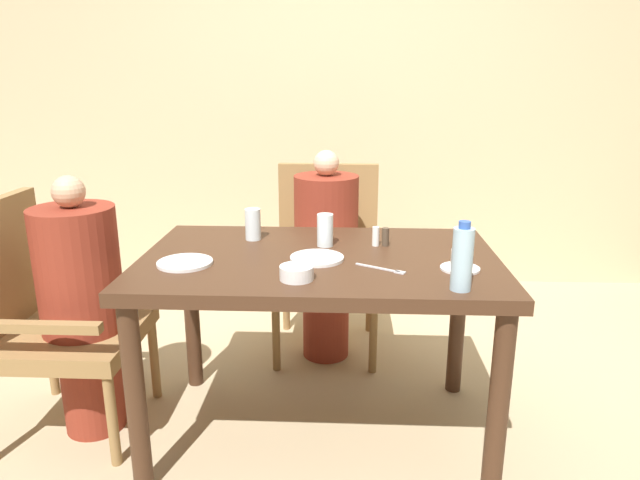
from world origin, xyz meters
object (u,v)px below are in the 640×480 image
object	(u,v)px
plate_main_left	(317,258)
water_bottle	(462,258)
bowl_small	(297,273)
glass_tall_near	(325,230)
diner_in_far_chair	(326,254)
chair_far_side	(327,253)
plate_main_right	(185,263)
glass_tall_mid	(253,224)
chair_left_side	(47,313)
teacup_with_saucer	(460,262)
diner_in_left_chair	(83,305)

from	to	relation	value
plate_main_left	water_bottle	world-z (taller)	water_bottle
bowl_small	glass_tall_near	world-z (taller)	glass_tall_near
diner_in_far_chair	plate_main_left	bearing A→B (deg)	-90.55
glass_tall_near	chair_far_side	bearing A→B (deg)	91.29
plate_main_left	glass_tall_near	world-z (taller)	glass_tall_near
plate_main_right	glass_tall_mid	distance (m)	0.39
chair_left_side	plate_main_left	size ratio (longest dim) A/B	4.85
teacup_with_saucer	glass_tall_mid	size ratio (longest dim) A/B	1.06
bowl_small	glass_tall_mid	bearing A→B (deg)	115.04
plate_main_right	water_bottle	size ratio (longest dim) A/B	0.89
chair_left_side	glass_tall_mid	distance (m)	0.90
chair_far_side	bowl_small	world-z (taller)	chair_far_side
teacup_with_saucer	glass_tall_near	xyz separation A→B (m)	(-0.49, 0.27, 0.04)
diner_in_far_chair	glass_tall_near	world-z (taller)	diner_in_far_chair
plate_main_left	teacup_with_saucer	bearing A→B (deg)	-9.82
chair_left_side	water_bottle	bearing A→B (deg)	-12.09
diner_in_left_chair	chair_far_side	size ratio (longest dim) A/B	1.10
plate_main_left	glass_tall_mid	distance (m)	0.39
water_bottle	diner_in_left_chair	bearing A→B (deg)	166.65
glass_tall_near	plate_main_right	bearing A→B (deg)	-152.60
chair_left_side	plate_main_right	size ratio (longest dim) A/B	4.85
chair_far_side	diner_in_left_chair	bearing A→B (deg)	-138.11
chair_far_side	glass_tall_near	xyz separation A→B (m)	(0.02, -0.71, 0.32)
plate_main_left	bowl_small	world-z (taller)	bowl_small
chair_far_side	plate_main_right	distance (m)	1.12
chair_left_side	bowl_small	xyz separation A→B (m)	(1.03, -0.26, 0.28)
diner_in_left_chair	chair_far_side	xyz separation A→B (m)	(0.95, 0.85, -0.04)
chair_left_side	bowl_small	distance (m)	1.10
teacup_with_saucer	water_bottle	world-z (taller)	water_bottle
diner_in_left_chair	glass_tall_mid	world-z (taller)	diner_in_left_chair
bowl_small	glass_tall_mid	world-z (taller)	glass_tall_mid
chair_left_side	diner_in_left_chair	size ratio (longest dim) A/B	0.91
plate_main_right	glass_tall_near	world-z (taller)	glass_tall_near
water_bottle	plate_main_right	bearing A→B (deg)	167.52
diner_in_left_chair	teacup_with_saucer	world-z (taller)	diner_in_left_chair
chair_left_side	diner_in_far_chair	distance (m)	1.30
water_bottle	glass_tall_mid	xyz separation A→B (m)	(-0.75, 0.55, -0.04)
bowl_small	diner_in_far_chair	bearing A→B (deg)	86.20
bowl_small	water_bottle	size ratio (longest dim) A/B	0.51
chair_left_side	diner_in_left_chair	world-z (taller)	diner_in_left_chair
chair_far_side	glass_tall_mid	xyz separation A→B (m)	(-0.29, -0.64, 0.32)
diner_in_left_chair	bowl_small	world-z (taller)	diner_in_left_chair
glass_tall_mid	glass_tall_near	bearing A→B (deg)	-14.61
chair_left_side	chair_far_side	xyz separation A→B (m)	(1.10, 0.85, 0.00)
diner_in_left_chair	chair_far_side	world-z (taller)	diner_in_left_chair
teacup_with_saucer	water_bottle	bearing A→B (deg)	-100.46
plate_main_right	plate_main_left	bearing A→B (deg)	9.24
plate_main_left	plate_main_right	distance (m)	0.48
teacup_with_saucer	plate_main_right	bearing A→B (deg)	179.36
plate_main_right	bowl_small	world-z (taller)	bowl_small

